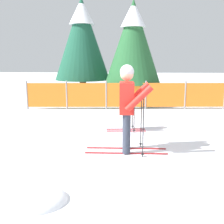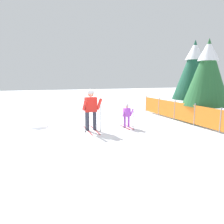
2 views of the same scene
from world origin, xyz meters
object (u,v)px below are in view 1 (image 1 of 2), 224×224
Objects in this scene: skier_child at (127,107)px; conifer_near at (82,37)px; skier_adult at (128,101)px; safety_fence at (165,95)px; conifer_far at (133,40)px.

skier_child is 0.25× the size of conifer_near.
skier_child is at bearing -68.89° from conifer_near.
conifer_near reaches higher than skier_adult.
skier_child is (-0.03, 1.73, -0.44)m from skier_adult.
safety_fence is at bearing 73.14° from skier_adult.
conifer_far is at bearing -23.43° from conifer_near.
conifer_far reaches higher than safety_fence.
conifer_far is at bearing 83.39° from skier_child.
skier_child is 6.06m from conifer_near.
conifer_near is at bearing 105.60° from skier_adult.
conifer_near is at bearing 150.86° from safety_fence.
skier_child is at bearing -92.92° from conifer_far.
conifer_far is (0.19, 6.03, 1.54)m from skier_adult.
skier_adult is at bearing -92.66° from skier_child.
skier_adult is 1.62× the size of skier_child.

